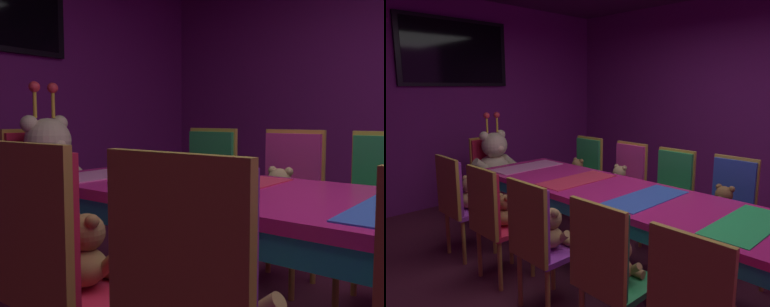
% 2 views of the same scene
% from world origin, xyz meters
% --- Properties ---
extents(ground_plane, '(7.90, 7.90, 0.00)m').
position_xyz_m(ground_plane, '(0.00, 0.00, 0.00)').
color(ground_plane, '#591E33').
extents(wall_back, '(5.20, 0.12, 2.80)m').
position_xyz_m(wall_back, '(0.00, 3.20, 1.40)').
color(wall_back, '#721E72').
rests_on(wall_back, ground_plane).
extents(wall_right, '(0.12, 6.40, 2.80)m').
position_xyz_m(wall_right, '(2.60, 0.00, 1.40)').
color(wall_right, '#721E72').
rests_on(wall_right, ground_plane).
extents(banquet_table, '(0.90, 3.67, 0.75)m').
position_xyz_m(banquet_table, '(0.00, -0.00, 0.66)').
color(banquet_table, '#C61E72').
rests_on(banquet_table, ground_plane).
extents(teddy_left_1, '(0.21, 0.27, 0.26)m').
position_xyz_m(teddy_left_1, '(-0.72, -0.89, 0.57)').
color(teddy_left_1, brown).
rests_on(teddy_left_1, chair_left_1).
extents(chair_left_2, '(0.42, 0.41, 0.98)m').
position_xyz_m(chair_left_2, '(-0.85, -0.33, 0.60)').
color(chair_left_2, '#268C4C').
rests_on(chair_left_2, ground_plane).
extents(teddy_left_2, '(0.21, 0.28, 0.26)m').
position_xyz_m(teddy_left_2, '(-0.71, -0.33, 0.57)').
color(teddy_left_2, '#9E7247').
rests_on(teddy_left_2, chair_left_2).
extents(chair_left_3, '(0.42, 0.41, 0.98)m').
position_xyz_m(chair_left_3, '(-0.86, 0.30, 0.60)').
color(chair_left_3, purple).
rests_on(chair_left_3, ground_plane).
extents(teddy_left_3, '(0.25, 0.32, 0.30)m').
position_xyz_m(teddy_left_3, '(-0.72, 0.30, 0.59)').
color(teddy_left_3, '#9E7247').
rests_on(teddy_left_3, chair_left_3).
extents(chair_left_4, '(0.42, 0.41, 0.98)m').
position_xyz_m(chair_left_4, '(-0.86, 0.90, 0.60)').
color(chair_left_4, red).
rests_on(chair_left_4, ground_plane).
extents(teddy_left_4, '(0.22, 0.29, 0.27)m').
position_xyz_m(teddy_left_4, '(-0.72, 0.90, 0.57)').
color(teddy_left_4, olive).
rests_on(teddy_left_4, chair_left_4).
extents(chair_left_5, '(0.42, 0.41, 0.98)m').
position_xyz_m(chair_left_5, '(-0.85, 1.51, 0.60)').
color(chair_left_5, purple).
rests_on(chair_left_5, ground_plane).
extents(teddy_left_5, '(0.26, 0.33, 0.31)m').
position_xyz_m(teddy_left_5, '(-0.71, 1.51, 0.59)').
color(teddy_left_5, '#9E7247').
rests_on(teddy_left_5, chair_left_5).
extents(chair_right_2, '(0.42, 0.41, 0.98)m').
position_xyz_m(chair_right_2, '(0.87, -0.30, 0.60)').
color(chair_right_2, '#2D47B2').
rests_on(chair_right_2, ground_plane).
extents(teddy_right_2, '(0.25, 0.32, 0.30)m').
position_xyz_m(teddy_right_2, '(0.73, -0.30, 0.59)').
color(teddy_right_2, brown).
rests_on(teddy_right_2, chair_right_2).
extents(chair_right_3, '(0.42, 0.41, 0.98)m').
position_xyz_m(chair_right_3, '(0.85, 0.29, 0.60)').
color(chair_right_3, '#268C4C').
rests_on(chair_right_3, ground_plane).
extents(chair_right_4, '(0.42, 0.41, 0.98)m').
position_xyz_m(chair_right_4, '(0.88, 0.87, 0.60)').
color(chair_right_4, '#CC338C').
rests_on(chair_right_4, ground_plane).
extents(teddy_right_4, '(0.24, 0.32, 0.30)m').
position_xyz_m(teddy_right_4, '(0.73, 0.87, 0.59)').
color(teddy_right_4, tan).
rests_on(teddy_right_4, chair_right_4).
extents(chair_right_5, '(0.42, 0.41, 0.98)m').
position_xyz_m(chair_right_5, '(0.85, 1.52, 0.60)').
color(chair_right_5, '#268C4C').
rests_on(chair_right_5, ground_plane).
extents(teddy_right_5, '(0.23, 0.30, 0.28)m').
position_xyz_m(teddy_right_5, '(0.71, 1.52, 0.58)').
color(teddy_right_5, olive).
rests_on(teddy_right_5, chair_right_5).
extents(throne_chair, '(0.41, 0.42, 0.98)m').
position_xyz_m(throne_chair, '(0.00, 2.38, 0.60)').
color(throne_chair, red).
rests_on(throne_chair, ground_plane).
extents(king_teddy_bear, '(0.66, 0.51, 0.84)m').
position_xyz_m(king_teddy_bear, '(0.00, 2.21, 0.73)').
color(king_teddy_bear, beige).
rests_on(king_teddy_bear, throne_chair).
extents(wall_tv, '(1.52, 0.06, 0.88)m').
position_xyz_m(wall_tv, '(0.00, 3.11, 2.05)').
color(wall_tv, black).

